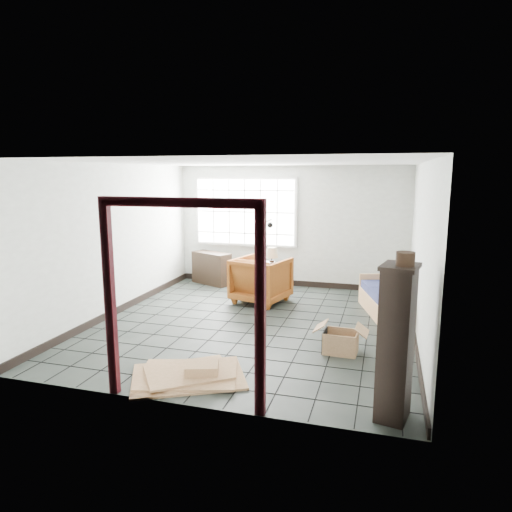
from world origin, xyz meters
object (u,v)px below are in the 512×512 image
(futon_sofa, at_px, (395,300))
(side_table, at_px, (270,271))
(armchair, at_px, (261,277))
(tall_shelf, at_px, (396,342))

(futon_sofa, xyz_separation_m, side_table, (-2.43, 0.82, 0.19))
(armchair, relative_size, tall_shelf, 0.61)
(futon_sofa, xyz_separation_m, tall_shelf, (-0.06, -3.44, 0.51))
(tall_shelf, bearing_deg, futon_sofa, 101.52)
(side_table, height_order, tall_shelf, tall_shelf)
(side_table, bearing_deg, tall_shelf, -60.87)
(futon_sofa, height_order, tall_shelf, tall_shelf)
(armchair, height_order, side_table, armchair)
(futon_sofa, relative_size, armchair, 2.06)
(armchair, bearing_deg, side_table, -77.61)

